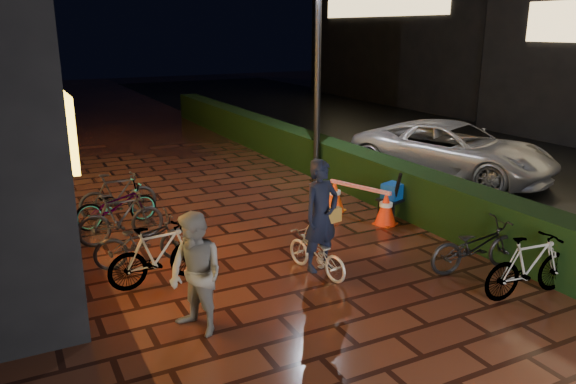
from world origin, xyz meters
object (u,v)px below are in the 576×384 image
bystander_person (196,275)px  van (453,150)px  traffic_barrier (359,201)px  cart_assembly (393,193)px  cyclist (319,233)px

bystander_person → van: bearing=94.8°
traffic_barrier → cart_assembly: (0.56, -0.39, 0.21)m
bystander_person → van: (8.46, 4.51, -0.08)m
bystander_person → traffic_barrier: bystander_person is taller
traffic_barrier → cart_assembly: 0.72m
bystander_person → van: bystander_person is taller
van → cart_assembly: 4.00m
bystander_person → cyclist: 2.41m
cyclist → traffic_barrier: cyclist is taller
van → cyclist: size_ratio=2.74×
traffic_barrier → cart_assembly: cart_assembly is taller
cyclist → cart_assembly: 3.21m
bystander_person → cart_assembly: (5.01, 2.49, -0.26)m
bystander_person → cart_assembly: bystander_person is taller
traffic_barrier → bystander_person: bearing=-147.0°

